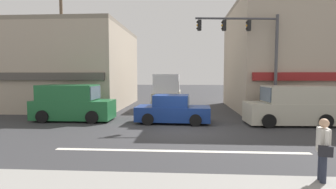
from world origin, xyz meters
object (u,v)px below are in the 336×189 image
(utility_pole_near_left, at_px, (62,50))
(utility_pole_far_right, at_px, (288,56))
(van_approaching_near, at_px, (292,106))
(box_truck_waiting_far, at_px, (167,93))
(sedan_parked_curbside, at_px, (173,110))
(pedestrian_foreground_with_bag, at_px, (323,149))
(van_crossing_center, at_px, (72,104))
(traffic_light_mast, at_px, (255,47))

(utility_pole_near_left, relative_size, utility_pole_far_right, 1.06)
(van_approaching_near, xyz_separation_m, box_truck_waiting_far, (-7.15, 6.81, 0.25))
(sedan_parked_curbside, relative_size, pedestrian_foreground_with_bag, 2.51)
(utility_pole_near_left, height_order, van_approaching_near, utility_pole_near_left)
(van_crossing_center, bearing_deg, utility_pole_near_left, 121.95)
(pedestrian_foreground_with_bag, bearing_deg, van_crossing_center, 138.60)
(van_approaching_near, bearing_deg, utility_pole_far_right, 71.05)
(traffic_light_mast, xyz_separation_m, box_truck_waiting_far, (-5.47, 5.47, -3.05))
(utility_pole_far_right, distance_m, van_approaching_near, 8.93)
(utility_pole_far_right, height_order, sedan_parked_curbside, utility_pole_far_right)
(utility_pole_far_right, bearing_deg, traffic_light_mast, -123.88)
(sedan_parked_curbside, distance_m, box_truck_waiting_far, 6.71)
(utility_pole_near_left, distance_m, utility_pole_far_right, 17.65)
(pedestrian_foreground_with_bag, bearing_deg, utility_pole_far_right, 72.01)
(van_crossing_center, distance_m, van_approaching_near, 12.40)
(van_approaching_near, distance_m, pedestrian_foreground_with_bag, 8.51)
(pedestrian_foreground_with_bag, bearing_deg, box_truck_waiting_far, 107.29)
(utility_pole_far_right, relative_size, van_crossing_center, 1.78)
(van_approaching_near, distance_m, box_truck_waiting_far, 9.87)
(traffic_light_mast, xyz_separation_m, van_crossing_center, (-10.70, -0.76, -3.30))
(box_truck_waiting_far, bearing_deg, pedestrian_foreground_with_bag, -72.71)
(utility_pole_far_right, bearing_deg, pedestrian_foreground_with_bag, -107.99)
(utility_pole_far_right, xyz_separation_m, van_approaching_near, (-2.70, -7.87, -3.24))
(utility_pole_far_right, height_order, box_truck_waiting_far, utility_pole_far_right)
(box_truck_waiting_far, relative_size, pedestrian_foreground_with_bag, 3.36)
(sedan_parked_curbside, xyz_separation_m, box_truck_waiting_far, (-0.73, 6.65, 0.54))
(traffic_light_mast, relative_size, box_truck_waiting_far, 1.10)
(utility_pole_near_left, relative_size, van_approaching_near, 1.86)
(traffic_light_mast, distance_m, van_crossing_center, 11.22)
(utility_pole_far_right, xyz_separation_m, sedan_parked_curbside, (-9.12, -7.71, -3.53))
(traffic_light_mast, height_order, van_crossing_center, traffic_light_mast)
(traffic_light_mast, distance_m, box_truck_waiting_far, 8.31)
(utility_pole_far_right, height_order, pedestrian_foreground_with_bag, utility_pole_far_right)
(traffic_light_mast, bearing_deg, van_approaching_near, -38.54)
(utility_pole_near_left, relative_size, traffic_light_mast, 1.40)
(traffic_light_mast, bearing_deg, utility_pole_far_right, 56.12)
(van_approaching_near, height_order, box_truck_waiting_far, box_truck_waiting_far)
(utility_pole_far_right, relative_size, van_approaching_near, 1.75)
(sedan_parked_curbside, bearing_deg, pedestrian_foreground_with_bag, -64.69)
(van_crossing_center, height_order, box_truck_waiting_far, box_truck_waiting_far)
(utility_pole_near_left, xyz_separation_m, van_crossing_center, (2.14, -3.43, -3.50))
(utility_pole_near_left, height_order, utility_pole_far_right, utility_pole_near_left)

